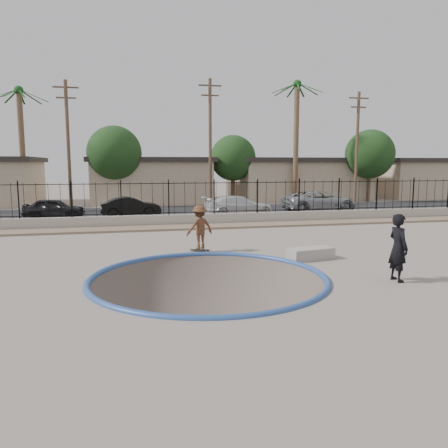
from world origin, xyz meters
TOP-DOWN VIEW (x-y plane):
  - ground at (0.00, 12.00)m, footprint 120.00×120.00m
  - bowl_pit at (0.00, -1.00)m, footprint 6.84×6.84m
  - coping_ring at (0.00, -1.00)m, footprint 7.04×7.04m
  - rock_strip at (0.00, 9.20)m, footprint 42.00×1.60m
  - retaining_wall at (0.00, 10.30)m, footprint 42.00×0.45m
  - fence at (0.00, 10.30)m, footprint 40.00×0.04m
  - street at (0.00, 17.00)m, footprint 90.00×8.00m
  - house_center at (0.00, 26.50)m, footprint 10.60×8.60m
  - house_east at (14.00, 26.50)m, footprint 12.60×8.60m
  - house_east_far at (28.00, 26.50)m, footprint 11.60×8.60m
  - palm_mid at (-10.00, 24.00)m, footprint 2.30×2.30m
  - palm_right at (12.00, 22.00)m, footprint 2.30×2.30m
  - utility_pole_left at (-6.00, 19.00)m, footprint 1.70×0.24m
  - utility_pole_mid at (4.00, 19.00)m, footprint 1.70×0.24m
  - utility_pole_right at (16.00, 19.00)m, footprint 1.70×0.24m
  - street_tree_left at (-3.00, 23.00)m, footprint 4.32×4.32m
  - street_tree_mid at (7.00, 24.00)m, footprint 3.96×3.96m
  - street_tree_right at (19.00, 22.00)m, footprint 4.32×4.32m
  - skater at (0.44, 3.00)m, footprint 1.23×0.95m
  - skateboard at (0.44, 3.00)m, footprint 0.76×0.40m
  - videographer at (5.21, -2.47)m, footprint 0.50×0.73m
  - concrete_ledge at (4.00, 0.77)m, footprint 1.70×0.96m
  - car_a at (-6.56, 15.00)m, footprint 3.63×1.55m
  - car_b at (-1.96, 14.90)m, footprint 3.81×1.59m
  - car_c at (4.73, 13.40)m, footprint 4.59×2.05m
  - car_d at (11.03, 15.00)m, footprint 5.28×2.58m

SIDE VIEW (x-z plane):
  - ground at x=0.00m, z-range -2.20..0.00m
  - bowl_pit at x=0.00m, z-range -0.90..0.90m
  - coping_ring at x=0.00m, z-range -0.10..0.10m
  - street at x=0.00m, z-range 0.00..0.04m
  - skateboard at x=0.44m, z-range 0.02..0.08m
  - rock_strip at x=0.00m, z-range 0.00..0.11m
  - concrete_ledge at x=4.00m, z-range 0.00..0.40m
  - retaining_wall at x=0.00m, z-range 0.00..0.60m
  - car_a at x=-6.56m, z-range 0.04..1.26m
  - car_b at x=-1.96m, z-range 0.04..1.26m
  - car_c at x=4.73m, z-range 0.04..1.34m
  - car_d at x=11.03m, z-range 0.04..1.48m
  - skater at x=0.44m, z-range 0.00..1.68m
  - videographer at x=5.21m, z-range 0.00..1.94m
  - fence at x=0.00m, z-range 0.60..2.40m
  - house_east at x=14.00m, z-range 0.02..3.92m
  - house_east_far at x=28.00m, z-range 0.02..3.92m
  - house_center at x=0.00m, z-range 0.02..3.92m
  - street_tree_mid at x=7.00m, z-range 0.92..6.75m
  - street_tree_left at x=-3.00m, z-range 1.01..7.37m
  - street_tree_right at x=19.00m, z-range 1.01..7.37m
  - utility_pole_left at x=-6.00m, z-range 0.20..9.20m
  - utility_pole_right at x=16.00m, z-range 0.20..9.20m
  - utility_pole_mid at x=4.00m, z-range 0.21..9.71m
  - palm_mid at x=-10.00m, z-range 2.04..11.34m
  - palm_right at x=12.00m, z-range 2.18..12.48m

